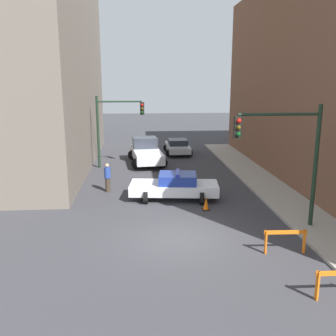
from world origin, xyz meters
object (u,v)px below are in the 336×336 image
Objects in this scene: police_car at (175,186)px; white_truck at (146,152)px; traffic_light_far at (113,121)px; traffic_cone at (206,204)px; barrier_mid at (285,238)px; pedestrian_crossing at (107,177)px; traffic_light_near at (290,148)px; parked_car_near at (177,146)px.

white_truck is (-1.33, 9.15, 0.18)m from police_car.
traffic_light_far reaches higher than traffic_cone.
traffic_cone is (1.36, -1.90, -0.41)m from police_car.
traffic_light_far is at bearing 115.77° from barrier_mid.
traffic_light_far is 16.61m from barrier_mid.
pedestrian_crossing is (-2.39, -7.50, -0.04)m from white_truck.
traffic_light_near is 3.25× the size of barrier_mid.
parked_car_near is 12.24m from pedestrian_crossing.
barrier_mid is at bearing -79.23° from white_truck.
barrier_mid is at bearing -147.13° from police_car.
parked_car_near is 2.70× the size of barrier_mid.
traffic_light_far is 3.25× the size of barrier_mid.
parked_car_near is at bearing -0.20° from police_car.
police_car reaches higher than parked_car_near.
police_car is (-4.32, 4.50, -2.81)m from traffic_light_near.
police_car is 9.25m from white_truck.
police_car is 2.94× the size of pedestrian_crossing.
parked_car_near reaches higher than barrier_mid.
traffic_light_far is 7.93× the size of traffic_cone.
traffic_light_near is 3.86m from barrier_mid.
traffic_light_far is 1.20× the size of parked_car_near.
barrier_mid is (7.12, -14.74, -2.78)m from traffic_light_far.
barrier_mid is at bearing -111.12° from traffic_light_near.
pedestrian_crossing is 1.04× the size of barrier_mid.
white_truck is 4.55m from parked_car_near.
traffic_light_far is 11.45m from traffic_cone.
traffic_light_near reaches higher than traffic_cone.
pedestrian_crossing is (-3.72, 1.65, 0.14)m from police_car.
barrier_mid is 5.37m from traffic_cone.
police_car is 2.37m from traffic_cone.
police_car reaches higher than barrier_mid.
pedestrian_crossing reaches higher than police_car.
traffic_light_near is 10.47m from pedestrian_crossing.
traffic_light_far reaches higher than white_truck.
traffic_light_far is 6.73m from pedestrian_crossing.
barrier_mid is (4.74, -16.01, -0.29)m from white_truck.
white_truck is at bearing 103.68° from traffic_cone.
traffic_light_far is at bearing 31.61° from police_car.
parked_car_near is 6.60× the size of traffic_cone.
police_car is at bearing 133.88° from traffic_light_near.
parked_car_near is (2.80, 3.57, -0.23)m from white_truck.
traffic_light_far is at bearing -137.93° from parked_car_near.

